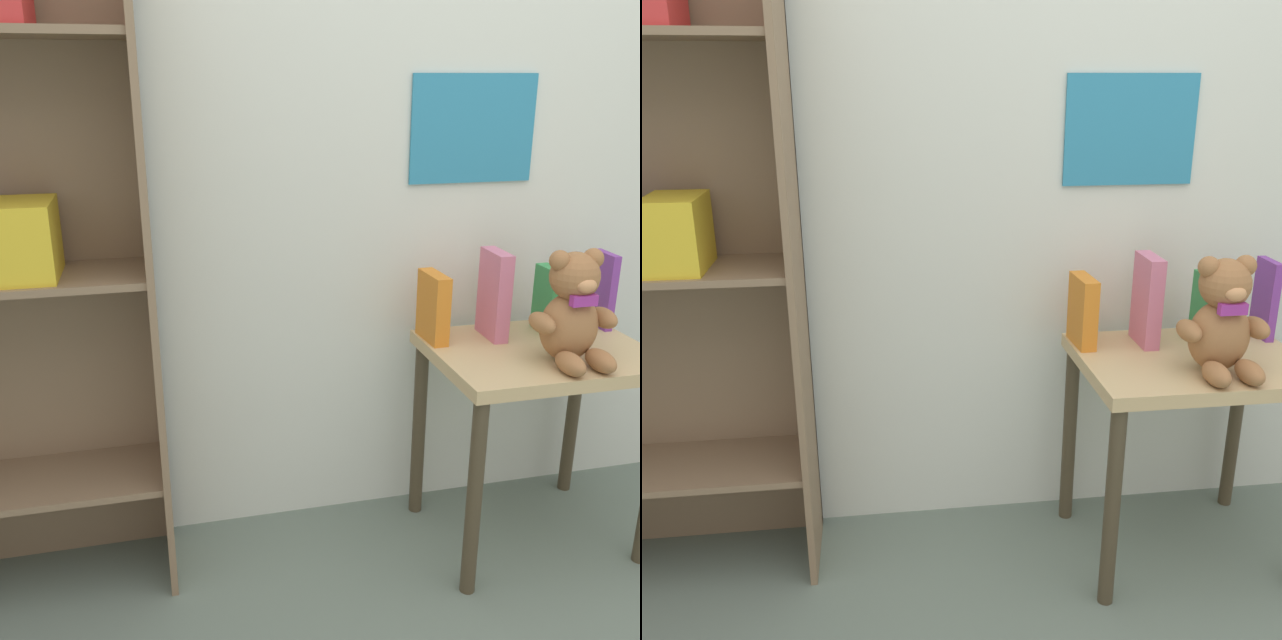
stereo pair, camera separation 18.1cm
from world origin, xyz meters
TOP-DOWN VIEW (x-y plane):
  - wall_back at (0.00, 1.32)m, footprint 4.80×0.07m
  - display_table at (0.32, 1.01)m, footprint 0.58×0.45m
  - teddy_bear at (0.34, 0.91)m, footprint 0.23×0.21m
  - book_standing_orange at (0.06, 1.14)m, footprint 0.05×0.14m
  - book_standing_pink at (0.24, 1.13)m, footprint 0.05×0.13m
  - book_standing_green at (0.41, 1.14)m, footprint 0.04×0.10m
  - book_standing_purple at (0.59, 1.14)m, footprint 0.03×0.11m

SIDE VIEW (x-z plane):
  - display_table at x=0.32m, z-range 0.20..0.79m
  - book_standing_green at x=0.41m, z-range 0.59..0.78m
  - book_standing_orange at x=0.06m, z-range 0.59..0.79m
  - book_standing_purple at x=0.59m, z-range 0.59..0.82m
  - book_standing_pink at x=0.24m, z-range 0.59..0.84m
  - teddy_bear at x=0.34m, z-range 0.58..0.87m
  - wall_back at x=0.00m, z-range 0.00..2.50m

